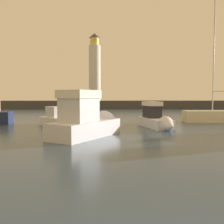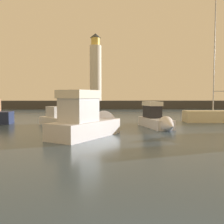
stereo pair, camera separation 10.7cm
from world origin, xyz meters
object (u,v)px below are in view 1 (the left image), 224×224
motorboat_4 (92,121)px  motorboat_2 (157,120)px  sailboat_moored (219,116)px  motorboat_3 (62,120)px  lighthouse (95,69)px

motorboat_4 → motorboat_2: bearing=35.4°
motorboat_2 → motorboat_4: 7.05m
motorboat_2 → sailboat_moored: bearing=32.3°
motorboat_2 → motorboat_3: (-8.86, 1.51, -0.19)m
motorboat_4 → motorboat_3: bearing=119.2°
lighthouse → motorboat_4: size_ratio=2.10×
motorboat_3 → motorboat_4: (3.12, -5.58, 0.46)m
motorboat_2 → motorboat_3: 8.99m
sailboat_moored → motorboat_2: bearing=-147.7°
motorboat_3 → sailboat_moored: sailboat_moored is taller
lighthouse → sailboat_moored: bearing=-64.8°
motorboat_3 → motorboat_2: bearing=-9.6°
lighthouse → motorboat_2: size_ratio=2.53×
motorboat_2 → sailboat_moored: size_ratio=0.46×
motorboat_2 → motorboat_4: size_ratio=0.83×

